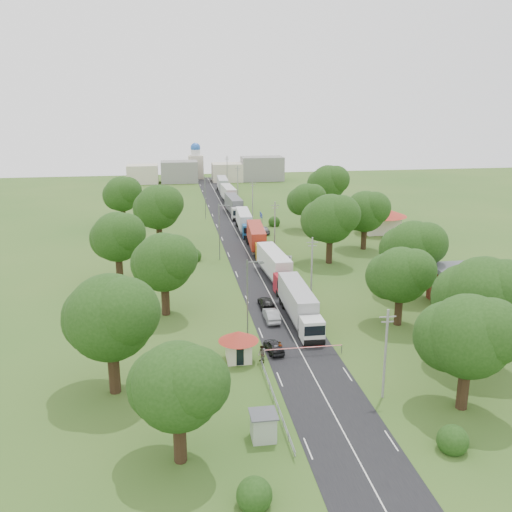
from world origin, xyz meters
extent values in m
plane|color=#2F571D|center=(0.00, 0.00, 0.00)|extent=(260.00, 260.00, 0.00)
cube|color=black|center=(0.00, 20.00, 0.00)|extent=(8.00, 200.00, 0.04)
cylinder|color=slate|center=(-4.50, -25.00, 0.55)|extent=(0.20, 0.20, 1.10)
cube|color=slate|center=(-4.50, -25.00, 1.05)|extent=(0.35, 0.35, 0.25)
cylinder|color=red|center=(0.00, -25.00, 1.00)|extent=(9.00, 0.12, 0.12)
cylinder|color=slate|center=(4.50, -25.00, 0.50)|extent=(0.10, 0.10, 1.00)
cube|color=beige|center=(-7.20, -25.00, 1.20)|extent=(2.60, 2.60, 2.40)
cone|color=maroon|center=(-7.20, -25.00, 2.90)|extent=(4.40, 4.40, 1.10)
cube|color=black|center=(-5.89, -25.00, 1.40)|extent=(0.02, 1.20, 0.90)
cube|color=black|center=(-7.20, -26.31, 1.00)|extent=(0.80, 0.02, 1.90)
cube|color=#99A593|center=(-7.00, -40.00, 1.15)|extent=(2.00, 2.00, 2.30)
cube|color=#47494F|center=(-7.00, -40.00, 2.35)|extent=(2.30, 2.30, 0.12)
cube|color=black|center=(-5.99, -40.00, 1.30)|extent=(0.02, 1.00, 0.80)
cylinder|color=slate|center=(5.20, 33.80, 2.00)|extent=(0.12, 0.12, 4.00)
cylinder|color=slate|center=(5.20, 36.20, 2.00)|extent=(0.12, 0.12, 4.00)
cube|color=navy|center=(5.20, 35.00, 3.60)|extent=(0.06, 3.00, 1.00)
cube|color=silver|center=(5.20, 35.00, 3.60)|extent=(0.07, 3.10, 0.06)
cylinder|color=gray|center=(5.50, -35.00, 4.50)|extent=(0.24, 0.24, 9.00)
cube|color=gray|center=(5.50, -35.00, 8.30)|extent=(1.60, 0.10, 0.10)
cube|color=gray|center=(5.50, -35.00, 7.80)|extent=(1.20, 0.10, 0.10)
cylinder|color=gray|center=(5.50, -7.00, 4.50)|extent=(0.24, 0.24, 9.00)
cube|color=gray|center=(5.50, -7.00, 8.30)|extent=(1.60, 0.10, 0.10)
cube|color=gray|center=(5.50, -7.00, 7.80)|extent=(1.20, 0.10, 0.10)
cylinder|color=gray|center=(5.50, 21.00, 4.50)|extent=(0.24, 0.24, 9.00)
cube|color=gray|center=(5.50, 21.00, 8.30)|extent=(1.60, 0.10, 0.10)
cube|color=gray|center=(5.50, 21.00, 7.80)|extent=(1.20, 0.10, 0.10)
cylinder|color=gray|center=(5.50, 49.00, 4.50)|extent=(0.24, 0.24, 9.00)
cube|color=gray|center=(5.50, 49.00, 8.30)|extent=(1.60, 0.10, 0.10)
cube|color=gray|center=(5.50, 49.00, 7.80)|extent=(1.20, 0.10, 0.10)
cylinder|color=gray|center=(5.50, 77.00, 4.50)|extent=(0.24, 0.24, 9.00)
cube|color=gray|center=(5.50, 77.00, 8.30)|extent=(1.60, 0.10, 0.10)
cube|color=gray|center=(5.50, 77.00, 7.80)|extent=(1.20, 0.10, 0.10)
cylinder|color=gray|center=(5.50, 105.00, 4.50)|extent=(0.24, 0.24, 9.00)
cube|color=gray|center=(5.50, 105.00, 8.30)|extent=(1.60, 0.10, 0.10)
cube|color=gray|center=(5.50, 105.00, 7.80)|extent=(1.20, 0.10, 0.10)
cylinder|color=slate|center=(-5.50, -20.00, 5.00)|extent=(0.16, 0.16, 10.00)
cube|color=slate|center=(-4.60, -20.00, 9.70)|extent=(1.80, 0.10, 0.10)
cube|color=slate|center=(-3.80, -20.00, 9.55)|extent=(0.50, 0.22, 0.15)
cylinder|color=slate|center=(-5.50, 15.00, 5.00)|extent=(0.16, 0.16, 10.00)
cube|color=slate|center=(-4.60, 15.00, 9.70)|extent=(1.80, 0.10, 0.10)
cube|color=slate|center=(-3.80, 15.00, 9.55)|extent=(0.50, 0.22, 0.15)
cylinder|color=slate|center=(-5.50, 50.00, 5.00)|extent=(0.16, 0.16, 10.00)
cube|color=slate|center=(-4.60, 50.00, 9.70)|extent=(1.80, 0.10, 0.10)
cube|color=slate|center=(-3.80, 50.00, 9.55)|extent=(0.50, 0.22, 0.15)
cylinder|color=#382616|center=(12.00, -38.00, 2.10)|extent=(1.08, 1.08, 4.20)
sphere|color=#19380F|center=(12.00, -38.00, 7.22)|extent=(7.70, 7.70, 7.70)
sphere|color=#19380F|center=(13.38, -39.10, 8.05)|extent=(6.05, 6.05, 6.05)
sphere|color=#19380F|center=(10.90, -36.62, 6.67)|extent=(6.60, 6.60, 6.60)
cylinder|color=#382616|center=(18.00, -30.00, 2.27)|extent=(1.12, 1.12, 4.55)
sphere|color=#19380F|center=(18.00, -30.00, 7.85)|extent=(8.40, 8.40, 8.40)
sphere|color=#19380F|center=(19.50, -31.20, 8.75)|extent=(6.60, 6.60, 6.60)
sphere|color=#19380F|center=(16.80, -28.50, 7.25)|extent=(7.20, 7.20, 7.20)
cylinder|color=#382616|center=(14.00, -18.00, 1.92)|extent=(1.04, 1.04, 3.85)
sphere|color=#19380F|center=(14.00, -18.00, 6.60)|extent=(7.00, 7.00, 7.00)
sphere|color=#19380F|center=(15.25, -19.00, 7.35)|extent=(5.50, 5.50, 5.50)
sphere|color=#19380F|center=(13.00, -16.75, 6.10)|extent=(6.00, 6.00, 6.00)
cylinder|color=#382616|center=(20.00, -8.00, 2.10)|extent=(1.08, 1.08, 4.20)
sphere|color=#19380F|center=(20.00, -8.00, 7.22)|extent=(7.70, 7.70, 7.70)
sphere|color=#19380F|center=(21.38, -9.10, 8.05)|extent=(6.05, 6.05, 6.05)
sphere|color=#19380F|center=(18.90, -6.62, 6.67)|extent=(6.60, 6.60, 6.60)
cylinder|color=#382616|center=(13.00, 10.00, 2.27)|extent=(1.12, 1.12, 4.55)
sphere|color=#19380F|center=(13.00, 10.00, 7.85)|extent=(8.40, 8.40, 8.40)
sphere|color=#19380F|center=(14.50, 8.80, 8.75)|extent=(6.60, 6.60, 6.60)
sphere|color=#19380F|center=(11.80, 11.50, 7.25)|extent=(7.20, 7.20, 7.20)
cylinder|color=#382616|center=(22.00, 18.00, 2.10)|extent=(1.08, 1.08, 4.20)
sphere|color=#19380F|center=(22.00, 18.00, 7.22)|extent=(7.70, 7.70, 7.70)
sphere|color=#19380F|center=(23.38, 16.90, 8.05)|extent=(6.05, 6.05, 6.05)
sphere|color=#19380F|center=(20.90, 19.38, 6.67)|extent=(6.60, 6.60, 6.60)
cylinder|color=#382616|center=(15.00, 35.00, 1.92)|extent=(1.04, 1.04, 3.85)
sphere|color=#19380F|center=(15.00, 35.00, 6.60)|extent=(7.00, 7.00, 7.00)
sphere|color=#19380F|center=(16.25, 34.00, 7.35)|extent=(5.50, 5.50, 5.50)
sphere|color=#19380F|center=(14.00, 36.25, 6.10)|extent=(6.00, 6.00, 6.00)
cylinder|color=#382616|center=(24.00, 50.00, 2.27)|extent=(1.12, 1.12, 4.55)
sphere|color=#19380F|center=(24.00, 50.00, 7.85)|extent=(8.40, 8.40, 8.40)
sphere|color=#19380F|center=(25.50, 48.80, 8.75)|extent=(6.60, 6.60, 6.60)
sphere|color=#19380F|center=(22.80, 51.50, 7.25)|extent=(7.20, 7.20, 7.20)
cylinder|color=#382616|center=(-14.00, -42.00, 1.92)|extent=(1.04, 1.04, 3.85)
sphere|color=#19380F|center=(-14.00, -42.00, 6.60)|extent=(7.00, 7.00, 7.00)
sphere|color=#19380F|center=(-12.75, -43.00, 7.35)|extent=(5.50, 5.50, 5.50)
sphere|color=#19380F|center=(-15.00, -40.75, 6.10)|extent=(6.00, 6.00, 6.00)
cylinder|color=#382616|center=(-20.00, -30.00, 2.27)|extent=(1.12, 1.12, 4.55)
sphere|color=#19380F|center=(-20.00, -30.00, 7.85)|extent=(8.40, 8.40, 8.40)
sphere|color=#19380F|center=(-18.50, -31.20, 8.75)|extent=(6.60, 6.60, 6.60)
sphere|color=#19380F|center=(-21.20, -28.50, 7.25)|extent=(7.20, 7.20, 7.20)
cylinder|color=#382616|center=(-15.00, -10.00, 2.10)|extent=(1.08, 1.08, 4.20)
sphere|color=#19380F|center=(-15.00, -10.00, 7.22)|extent=(7.70, 7.70, 7.70)
sphere|color=#19380F|center=(-13.62, -11.10, 8.05)|extent=(6.05, 6.05, 6.05)
sphere|color=#19380F|center=(-16.10, -8.62, 6.67)|extent=(6.60, 6.60, 6.60)
cylinder|color=#382616|center=(-22.00, 5.00, 2.10)|extent=(1.08, 1.08, 4.20)
sphere|color=#19380F|center=(-22.00, 5.00, 7.22)|extent=(7.70, 7.70, 7.70)
sphere|color=#19380F|center=(-20.62, 3.90, 8.05)|extent=(6.05, 6.05, 6.05)
sphere|color=#19380F|center=(-23.10, 6.38, 6.67)|extent=(6.60, 6.60, 6.60)
cylinder|color=#382616|center=(-16.00, 25.00, 2.27)|extent=(1.12, 1.12, 4.55)
sphere|color=#19380F|center=(-16.00, 25.00, 7.85)|extent=(8.40, 8.40, 8.40)
sphere|color=#19380F|center=(-14.50, 23.80, 8.75)|extent=(6.60, 6.60, 6.60)
sphere|color=#19380F|center=(-17.20, 26.50, 7.25)|extent=(7.20, 7.20, 7.20)
cylinder|color=#382616|center=(-24.00, 45.00, 2.10)|extent=(1.08, 1.08, 4.20)
sphere|color=#19380F|center=(-24.00, 45.00, 7.22)|extent=(7.70, 7.70, 7.70)
sphere|color=#19380F|center=(-22.62, 43.90, 8.05)|extent=(6.05, 6.05, 6.05)
sphere|color=#19380F|center=(-25.10, 46.38, 6.67)|extent=(6.60, 6.60, 6.60)
cube|color=maroon|center=(26.00, -12.00, 2.30)|extent=(8.00, 6.00, 4.60)
cube|color=#47494F|center=(26.00, -12.00, 4.90)|extent=(8.60, 6.60, 0.60)
cube|color=beige|center=(30.00, 30.00, 2.00)|extent=(7.00, 5.00, 4.00)
cone|color=maroon|center=(30.00, 30.00, 4.90)|extent=(10.08, 10.08, 1.80)
cube|color=gray|center=(-10.00, 110.00, 3.50)|extent=(12.00, 8.00, 7.00)
cube|color=beige|center=(6.00, 110.00, 3.00)|extent=(10.00, 8.00, 6.00)
cube|color=gray|center=(18.00, 110.00, 4.00)|extent=(14.00, 8.00, 8.00)
cube|color=beige|center=(-22.00, 110.00, 3.00)|extent=(10.00, 8.00, 6.00)
cube|color=beige|center=(-4.00, 118.00, 4.00)|extent=(5.00, 5.00, 8.00)
cylinder|color=silver|center=(-4.00, 118.00, 9.00)|extent=(3.20, 3.20, 2.00)
sphere|color=#2659B2|center=(-4.00, 118.00, 10.60)|extent=(3.40, 3.40, 3.40)
cube|color=white|center=(1.86, -21.72, 1.66)|extent=(2.60, 2.60, 2.68)
cube|color=black|center=(1.86, -23.02, 2.04)|extent=(2.47, 0.04, 1.18)
cube|color=slate|center=(1.86, -22.95, 0.59)|extent=(2.36, 0.27, 0.38)
cube|color=slate|center=(1.86, -14.20, 0.81)|extent=(2.59, 12.37, 0.32)
cube|color=#A4A4A8|center=(1.86, -13.88, 2.74)|extent=(2.80, 12.69, 3.22)
cylinder|color=black|center=(1.86, -22.68, 0.54)|extent=(2.52, 1.07, 1.07)
cylinder|color=black|center=(1.86, -20.75, 0.54)|extent=(2.52, 1.07, 1.07)
cylinder|color=black|center=(1.86, -10.44, 0.54)|extent=(2.52, 1.07, 1.07)
cylinder|color=black|center=(1.86, -8.83, 0.54)|extent=(2.52, 1.07, 1.07)
cube|color=maroon|center=(2.01, -4.57, 1.66)|extent=(2.73, 2.73, 2.68)
cube|color=black|center=(2.01, -5.87, 2.04)|extent=(2.47, 0.17, 1.18)
cube|color=slate|center=(2.01, -5.81, 0.59)|extent=(2.37, 0.39, 0.38)
cube|color=slate|center=(2.01, 2.94, 0.81)|extent=(3.22, 12.48, 0.32)
cube|color=silver|center=(2.01, 3.26, 2.74)|extent=(3.45, 12.81, 3.22)
cylinder|color=black|center=(2.01, -5.54, 0.54)|extent=(2.52, 1.07, 1.07)
cylinder|color=black|center=(2.01, -3.61, 0.54)|extent=(2.52, 1.07, 1.07)
cylinder|color=black|center=(2.01, 6.70, 0.54)|extent=(2.52, 1.07, 1.07)
cylinder|color=black|center=(2.01, 8.31, 0.54)|extent=(2.52, 1.07, 1.07)
cube|color=#BA8A15|center=(1.98, 13.38, 1.66)|extent=(2.75, 2.75, 2.68)
cube|color=black|center=(1.98, 12.09, 2.04)|extent=(2.46, 0.19, 1.18)
cube|color=slate|center=(1.98, 12.15, 0.59)|extent=(2.37, 0.41, 0.38)
cube|color=slate|center=(1.98, 20.89, 0.80)|extent=(3.32, 12.47, 0.32)
cube|color=maroon|center=(1.98, 21.21, 2.73)|extent=(3.55, 12.80, 3.22)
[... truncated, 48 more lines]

